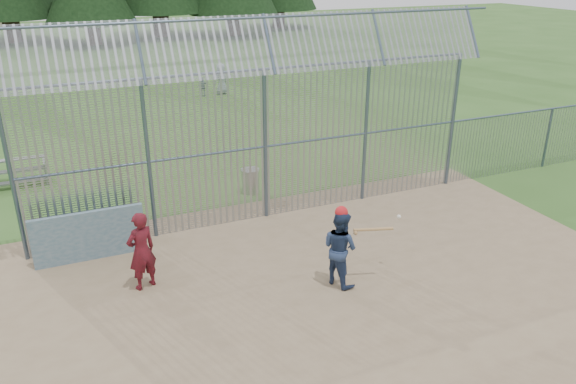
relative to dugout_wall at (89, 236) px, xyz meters
name	(u,v)px	position (x,y,z in m)	size (l,w,h in m)	color
ground	(324,279)	(4.60, -2.90, -0.62)	(120.00, 120.00, 0.00)	#2D511E
dirt_infield	(334,290)	(4.60, -3.40, -0.61)	(14.00, 10.00, 0.02)	#756047
dugout_wall	(89,236)	(0.00, 0.00, 0.00)	(2.50, 0.12, 1.20)	#38566B
batter	(340,248)	(4.82, -3.19, 0.25)	(0.82, 0.64, 1.69)	navy
onlooker	(142,251)	(0.92, -1.71, 0.27)	(0.64, 0.42, 1.74)	maroon
bg_kid_standing	(221,79)	(7.82, 15.28, 0.16)	(0.76, 0.50, 1.56)	slate
bg_kid_seated	(203,87)	(6.80, 15.10, -0.14)	(0.56, 0.23, 0.96)	slate
batting_gear	(348,216)	(4.97, -3.21, 0.98)	(1.65, 0.45, 0.64)	red
trash_can	(250,181)	(4.77, 2.35, -0.24)	(0.56, 0.56, 0.82)	#909398
backstop_fence	(329,126)	(6.41, 0.53, 1.74)	(20.09, 0.81, 5.30)	#47566B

